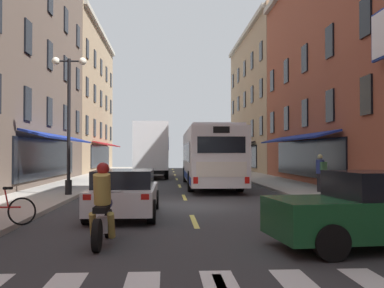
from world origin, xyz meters
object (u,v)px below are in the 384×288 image
motorcycle_rider (103,209)px  box_truck (151,150)px  transit_bus (209,156)px  sedan_mid (125,193)px  street_lamp_twin (69,119)px  pedestrian_near (320,172)px

motorcycle_rider → box_truck: bearing=89.6°
transit_bus → motorcycle_rider: 15.98m
sedan_mid → street_lamp_twin: bearing=117.1°
motorcycle_rider → pedestrian_near: size_ratio=1.25×
box_truck → motorcycle_rider: bearing=-90.4°
box_truck → pedestrian_near: bearing=-60.2°
sedan_mid → pedestrian_near: bearing=37.6°
sedan_mid → motorcycle_rider: bearing=-91.0°
transit_bus → pedestrian_near: size_ratio=7.03×
pedestrian_near → sedan_mid: bearing=-160.6°
motorcycle_rider → transit_bus: bearing=76.7°
box_truck → street_lamp_twin: (-2.92, -14.50, 1.23)m
sedan_mid → pedestrian_near: size_ratio=2.65×
transit_bus → pedestrian_near: 6.93m
box_truck → motorcycle_rider: size_ratio=3.57×
transit_bus → pedestrian_near: bearing=-50.1°
box_truck → sedan_mid: (-0.11, -19.99, -1.36)m
box_truck → motorcycle_rider: box_truck is taller
sedan_mid → box_truck: bearing=89.7°
sedan_mid → street_lamp_twin: size_ratio=0.77×
motorcycle_rider → pedestrian_near: pedestrian_near is taller
box_truck → sedan_mid: bearing=-90.3°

